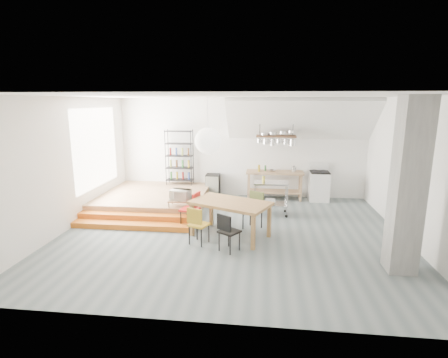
# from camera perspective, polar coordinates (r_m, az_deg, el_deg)

# --- Properties ---
(floor) EXTENTS (8.00, 8.00, 0.00)m
(floor) POSITION_cam_1_polar(r_m,az_deg,el_deg) (8.47, 1.13, -8.80)
(floor) COLOR #546061
(floor) RESTS_ON ground
(wall_back) EXTENTS (8.00, 0.04, 3.20)m
(wall_back) POSITION_cam_1_polar(r_m,az_deg,el_deg) (11.48, 2.83, 5.10)
(wall_back) COLOR silver
(wall_back) RESTS_ON ground
(wall_left) EXTENTS (0.04, 7.00, 3.20)m
(wall_left) POSITION_cam_1_polar(r_m,az_deg,el_deg) (9.29, -24.22, 2.25)
(wall_left) COLOR silver
(wall_left) RESTS_ON ground
(wall_right) EXTENTS (0.04, 7.00, 3.20)m
(wall_right) POSITION_cam_1_polar(r_m,az_deg,el_deg) (8.64, 28.64, 1.10)
(wall_right) COLOR silver
(wall_right) RESTS_ON ground
(ceiling) EXTENTS (8.00, 7.00, 0.02)m
(ceiling) POSITION_cam_1_polar(r_m,az_deg,el_deg) (7.89, 1.23, 13.39)
(ceiling) COLOR white
(ceiling) RESTS_ON wall_back
(slope_ceiling) EXTENTS (4.40, 1.44, 1.32)m
(slope_ceiling) POSITION_cam_1_polar(r_m,az_deg,el_deg) (10.82, 12.35, 9.43)
(slope_ceiling) COLOR white
(slope_ceiling) RESTS_ON wall_back
(window_pane) EXTENTS (0.02, 2.50, 2.20)m
(window_pane) POSITION_cam_1_polar(r_m,az_deg,el_deg) (10.56, -20.12, 4.79)
(window_pane) COLOR white
(window_pane) RESTS_ON wall_left
(platform) EXTENTS (3.00, 3.00, 0.40)m
(platform) POSITION_cam_1_polar(r_m,az_deg,el_deg) (10.77, -11.22, -3.24)
(platform) COLOR olive
(platform) RESTS_ON ground
(step_lower) EXTENTS (3.00, 0.35, 0.13)m
(step_lower) POSITION_cam_1_polar(r_m,az_deg,el_deg) (9.06, -14.92, -7.35)
(step_lower) COLOR #C46017
(step_lower) RESTS_ON ground
(step_upper) EXTENTS (3.00, 0.35, 0.27)m
(step_upper) POSITION_cam_1_polar(r_m,az_deg,el_deg) (9.35, -14.16, -6.26)
(step_upper) COLOR #C46017
(step_upper) RESTS_ON ground
(concrete_column) EXTENTS (0.50, 0.50, 3.20)m
(concrete_column) POSITION_cam_1_polar(r_m,az_deg,el_deg) (7.01, 27.82, -1.14)
(concrete_column) COLOR slate
(concrete_column) RESTS_ON ground
(kitchen_counter) EXTENTS (1.80, 0.60, 0.91)m
(kitchen_counter) POSITION_cam_1_polar(r_m,az_deg,el_deg) (11.28, 8.24, -0.17)
(kitchen_counter) COLOR olive
(kitchen_counter) RESTS_ON ground
(stove) EXTENTS (0.60, 0.60, 1.18)m
(stove) POSITION_cam_1_polar(r_m,az_deg,el_deg) (11.45, 15.23, -1.04)
(stove) COLOR white
(stove) RESTS_ON ground
(pot_rack) EXTENTS (1.20, 0.50, 1.43)m
(pot_rack) POSITION_cam_1_polar(r_m,az_deg,el_deg) (10.85, 8.64, 6.54)
(pot_rack) COLOR #432C1B
(pot_rack) RESTS_ON ceiling
(wire_shelving) EXTENTS (0.88, 0.38, 1.80)m
(wire_shelving) POSITION_cam_1_polar(r_m,az_deg,el_deg) (11.52, -7.28, 3.67)
(wire_shelving) COLOR black
(wire_shelving) RESTS_ON platform
(microwave_shelf) EXTENTS (0.60, 0.40, 0.16)m
(microwave_shelf) POSITION_cam_1_polar(r_m,az_deg,el_deg) (9.22, -7.12, -3.52)
(microwave_shelf) COLOR olive
(microwave_shelf) RESTS_ON platform
(paper_lantern) EXTENTS (0.60, 0.60, 0.60)m
(paper_lantern) POSITION_cam_1_polar(r_m,az_deg,el_deg) (8.05, -2.65, 6.23)
(paper_lantern) COLOR white
(paper_lantern) RESTS_ON ceiling
(dining_table) EXTENTS (2.02, 1.63, 0.84)m
(dining_table) POSITION_cam_1_polar(r_m,az_deg,el_deg) (8.04, 1.04, -4.35)
(dining_table) COLOR olive
(dining_table) RESTS_ON ground
(chair_mustard) EXTENTS (0.51, 0.51, 0.85)m
(chair_mustard) POSITION_cam_1_polar(r_m,az_deg,el_deg) (7.68, -4.40, -7.09)
(chair_mustard) COLOR gold
(chair_mustard) RESTS_ON ground
(chair_black) EXTENTS (0.53, 0.53, 0.83)m
(chair_black) POSITION_cam_1_polar(r_m,az_deg,el_deg) (7.30, 0.53, -8.21)
(chair_black) COLOR black
(chair_black) RESTS_ON ground
(chair_olive) EXTENTS (0.57, 0.57, 0.91)m
(chair_olive) POSITION_cam_1_polar(r_m,az_deg,el_deg) (8.67, 4.95, -4.54)
(chair_olive) COLOR #545E2C
(chair_olive) RESTS_ON ground
(chair_red) EXTENTS (0.51, 0.51, 0.91)m
(chair_red) POSITION_cam_1_polar(r_m,az_deg,el_deg) (8.67, -5.18, -4.53)
(chair_red) COLOR red
(chair_red) RESTS_ON ground
(rolling_cart) EXTENTS (0.95, 0.55, 0.93)m
(rolling_cart) POSITION_cam_1_polar(r_m,az_deg,el_deg) (9.71, 7.63, -2.39)
(rolling_cart) COLOR silver
(rolling_cart) RESTS_ON ground
(mini_fridge) EXTENTS (0.44, 0.44, 0.76)m
(mini_fridge) POSITION_cam_1_polar(r_m,az_deg,el_deg) (11.50, -1.82, -1.07)
(mini_fridge) COLOR black
(mini_fridge) RESTS_ON ground
(microwave) EXTENTS (0.57, 0.44, 0.28)m
(microwave) POSITION_cam_1_polar(r_m,az_deg,el_deg) (9.18, -7.14, -2.58)
(microwave) COLOR beige
(microwave) RESTS_ON microwave_shelf
(bowl) EXTENTS (0.30, 0.30, 0.06)m
(bowl) POSITION_cam_1_polar(r_m,az_deg,el_deg) (11.17, 7.85, 1.35)
(bowl) COLOR silver
(bowl) RESTS_ON kitchen_counter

